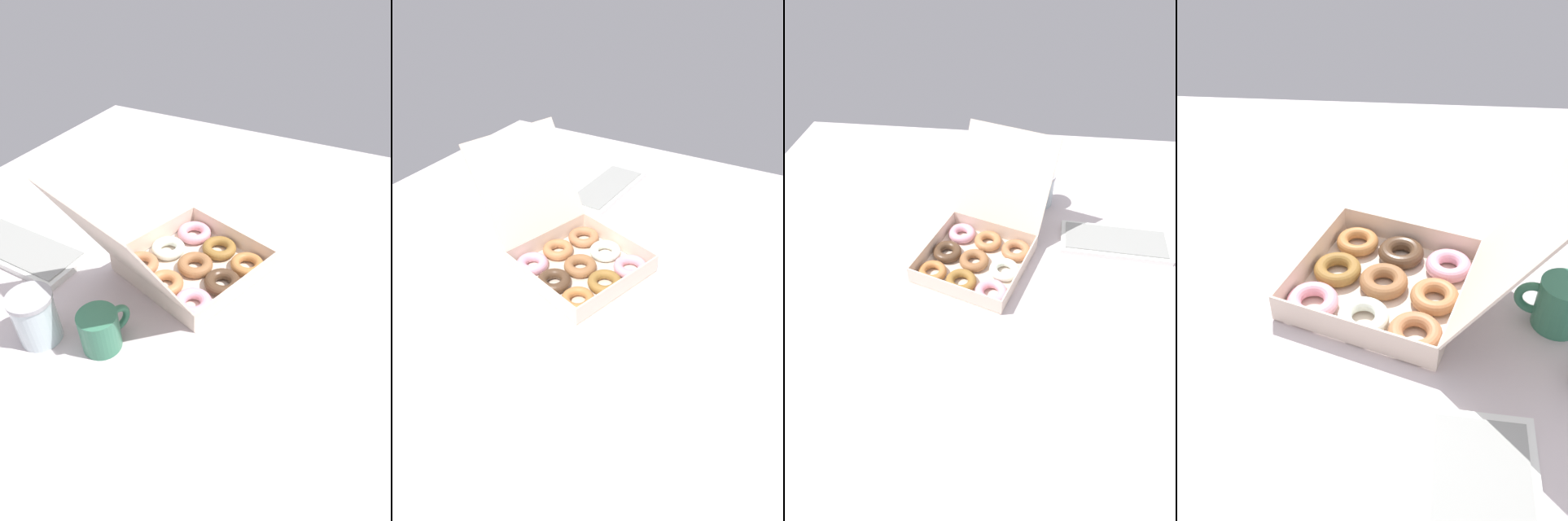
# 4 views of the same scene
# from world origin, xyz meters

# --- Properties ---
(ground_plane) EXTENTS (1.80, 1.80, 0.02)m
(ground_plane) POSITION_xyz_m (0.00, 0.00, -0.01)
(ground_plane) COLOR silver
(donut_box) EXTENTS (0.42, 0.52, 0.32)m
(donut_box) POSITION_xyz_m (0.01, 0.04, 0.04)
(donut_box) COLOR beige
(donut_box) RESTS_ON ground_plane
(keyboard) EXTENTS (0.36, 0.17, 0.02)m
(keyboard) POSITION_xyz_m (0.45, 0.16, 0.01)
(keyboard) COLOR white
(keyboard) RESTS_ON ground_plane
(coffee_mug) EXTENTS (0.08, 0.12, 0.09)m
(coffee_mug) POSITION_xyz_m (0.07, 0.32, 0.05)
(coffee_mug) COLOR #397D5D
(coffee_mug) RESTS_ON ground_plane
(glass_jar) EXTENTS (0.09, 0.09, 0.12)m
(glass_jar) POSITION_xyz_m (0.20, 0.36, 0.06)
(glass_jar) COLOR silver
(glass_jar) RESTS_ON ground_plane
(paper_napkin) EXTENTS (0.14, 0.13, 0.00)m
(paper_napkin) POSITION_xyz_m (-0.18, -0.25, 0.00)
(paper_napkin) COLOR white
(paper_napkin) RESTS_ON ground_plane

